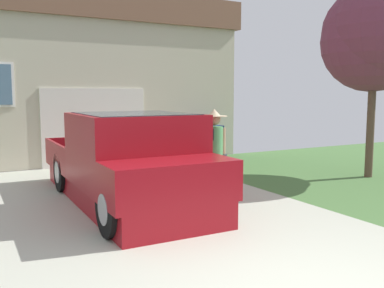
# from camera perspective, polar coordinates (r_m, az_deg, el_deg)

# --- Properties ---
(pickup_truck) EXTENTS (2.09, 5.08, 1.65)m
(pickup_truck) POSITION_cam_1_polar(r_m,az_deg,el_deg) (7.69, -8.06, -2.62)
(pickup_truck) COLOR maroon
(pickup_truck) RESTS_ON ground
(person_with_hat) EXTENTS (0.51, 0.45, 1.72)m
(person_with_hat) POSITION_cam_1_polar(r_m,az_deg,el_deg) (7.56, 2.91, -1.12)
(person_with_hat) COLOR #333842
(person_with_hat) RESTS_ON ground
(handbag) EXTENTS (0.28, 0.16, 0.37)m
(handbag) POSITION_cam_1_polar(r_m,az_deg,el_deg) (7.62, 4.41, -7.49)
(handbag) COLOR #232328
(handbag) RESTS_ON ground
(house_with_garage) EXTENTS (8.42, 6.72, 4.87)m
(house_with_garage) POSITION_cam_1_polar(r_m,az_deg,el_deg) (15.48, -14.13, 8.25)
(house_with_garage) COLOR #BCB59D
(house_with_garage) RESTS_ON ground
(front_yard_tree) EXTENTS (2.42, 2.70, 4.62)m
(front_yard_tree) POSITION_cam_1_polar(r_m,az_deg,el_deg) (11.13, 23.09, 13.20)
(front_yard_tree) COLOR brown
(front_yard_tree) RESTS_ON ground
(wheeled_trash_bin) EXTENTS (0.60, 0.72, 1.04)m
(wheeled_trash_bin) POSITION_cam_1_polar(r_m,az_deg,el_deg) (12.96, 2.31, 0.40)
(wheeled_trash_bin) COLOR navy
(wheeled_trash_bin) RESTS_ON ground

